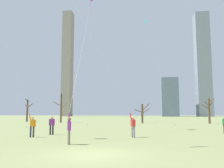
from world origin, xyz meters
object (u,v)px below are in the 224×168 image
at_px(kite_flyer_foreground_right_yellow, 111,81).
at_px(bare_tree_right_of_center, 143,113).
at_px(distant_kite_high_overhead_red, 187,1).
at_px(bare_tree_rightmost, 27,110).
at_px(distant_kite_drifting_left_teal, 149,33).
at_px(bystander_strolling_midfield, 52,124).
at_px(bare_tree_left_of_center, 61,107).
at_px(bare_tree_center, 209,110).
at_px(kite_flyer_foreground_left_purple, 77,82).
at_px(kite_flyer_midfield_center_pink, 23,96).

relative_size(kite_flyer_foreground_right_yellow, bare_tree_right_of_center, 3.90).
distance_m(distant_kite_high_overhead_red, bare_tree_rightmost, 39.99).
bearing_deg(bare_tree_rightmost, distant_kite_drifting_left_teal, -15.94).
height_order(bystander_strolling_midfield, bare_tree_left_of_center, bare_tree_left_of_center).
distance_m(bystander_strolling_midfield, bare_tree_left_of_center, 29.08).
bearing_deg(distant_kite_drifting_left_teal, bare_tree_center, 12.73).
relative_size(kite_flyer_foreground_right_yellow, kite_flyer_foreground_left_purple, 0.87).
xyz_separation_m(distant_kite_high_overhead_red, bare_tree_center, (4.59, 8.40, -17.15)).
distance_m(bystander_strolling_midfield, bare_tree_rightmost, 36.75).
bearing_deg(bystander_strolling_midfield, bare_tree_right_of_center, 74.42).
height_order(bystander_strolling_midfield, bare_tree_center, bare_tree_center).
relative_size(distant_kite_drifting_left_teal, distant_kite_high_overhead_red, 0.85).
bearing_deg(distant_kite_high_overhead_red, bare_tree_left_of_center, 158.17).
relative_size(kite_flyer_foreground_right_yellow, bare_tree_rightmost, 2.81).
height_order(bare_tree_rightmost, bare_tree_center, bare_tree_rightmost).
relative_size(kite_flyer_foreground_right_yellow, bare_tree_center, 3.18).
height_order(kite_flyer_midfield_center_pink, kite_flyer_foreground_right_yellow, kite_flyer_foreground_right_yellow).
bearing_deg(distant_kite_drifting_left_teal, bare_tree_right_of_center, 115.91).
bearing_deg(bystander_strolling_midfield, kite_flyer_foreground_right_yellow, -26.92).
relative_size(bare_tree_rightmost, bare_tree_left_of_center, 0.88).
height_order(distant_kite_high_overhead_red, bare_tree_right_of_center, distant_kite_high_overhead_red).
distance_m(kite_flyer_midfield_center_pink, bare_tree_left_of_center, 31.10).
bearing_deg(bare_tree_center, kite_flyer_foreground_right_yellow, -115.51).
bearing_deg(kite_flyer_foreground_left_purple, bystander_strolling_midfield, 133.73).
distance_m(kite_flyer_foreground_right_yellow, bystander_strolling_midfield, 7.20).
distance_m(kite_flyer_foreground_right_yellow, bare_tree_rightmost, 42.21).
relative_size(kite_flyer_foreground_right_yellow, bare_tree_left_of_center, 2.48).
relative_size(distant_kite_drifting_left_teal, bare_tree_center, 4.27).
bearing_deg(bare_tree_rightmost, distant_kite_high_overhead_red, -22.42).
bearing_deg(bare_tree_left_of_center, distant_kite_drifting_left_teal, -11.46).
relative_size(distant_kite_drifting_left_teal, bare_tree_left_of_center, 3.32).
xyz_separation_m(kite_flyer_foreground_right_yellow, distant_kite_drifting_left_teal, (3.25, 26.76, 12.42)).
bearing_deg(bystander_strolling_midfield, bare_tree_center, 53.33).
distance_m(bare_tree_left_of_center, bare_tree_right_of_center, 16.61).
bearing_deg(kite_flyer_midfield_center_pink, distant_kite_high_overhead_red, 51.29).
relative_size(kite_flyer_foreground_right_yellow, bystander_strolling_midfield, 9.03).
bearing_deg(kite_flyer_midfield_center_pink, kite_flyer_foreground_right_yellow, -2.03).
bearing_deg(kite_flyer_foreground_left_purple, bare_tree_center, 61.15).
bearing_deg(bystander_strolling_midfield, bare_tree_left_of_center, 108.24).
relative_size(bare_tree_rightmost, bare_tree_center, 1.13).
bearing_deg(bare_tree_center, distant_kite_drifting_left_teal, -167.27).
relative_size(bare_tree_left_of_center, bare_tree_right_of_center, 1.57).
height_order(kite_flyer_foreground_right_yellow, distant_kite_high_overhead_red, distant_kite_high_overhead_red).
height_order(kite_flyer_foreground_right_yellow, bare_tree_right_of_center, kite_flyer_foreground_right_yellow).
xyz_separation_m(bare_tree_left_of_center, bare_tree_center, (28.66, -1.24, -0.59)).
height_order(distant_kite_drifting_left_teal, bare_tree_center, distant_kite_drifting_left_teal).
xyz_separation_m(kite_flyer_foreground_right_yellow, bystander_strolling_midfield, (-5.66, 2.87, -3.39)).
distance_m(bare_tree_rightmost, bare_tree_right_of_center, 26.43).
bearing_deg(bystander_strolling_midfield, kite_flyer_foreground_left_purple, -46.27).
relative_size(kite_flyer_foreground_left_purple, distant_kite_high_overhead_red, 0.72).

